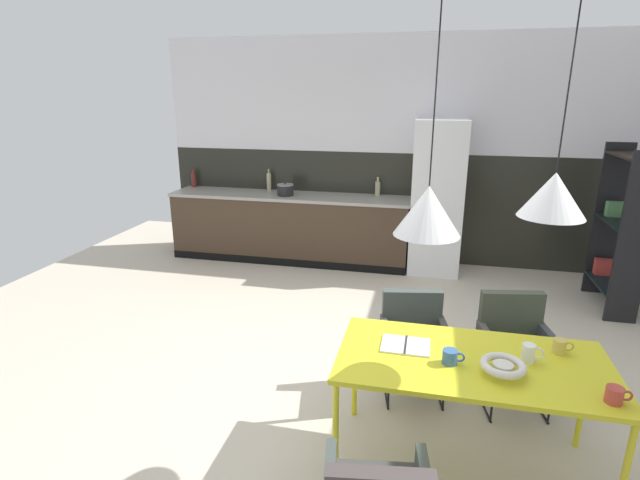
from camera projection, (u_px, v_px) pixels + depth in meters
ground_plane at (345, 393)px, 3.77m from camera, size 8.76×8.76×0.00m
back_wall_splashback_dark at (388, 206)px, 6.64m from camera, size 6.10×0.12×1.46m
back_wall_panel_upper at (393, 95)px, 6.21m from camera, size 6.10×0.12×1.46m
kitchen_counter at (290, 227)px, 6.66m from camera, size 3.23×0.63×0.91m
refrigerator_column at (437, 198)px, 6.10m from camera, size 0.63×0.60×1.92m
dining_table at (472, 367)px, 2.83m from camera, size 1.55×0.79×0.75m
armchair_by_stool at (514, 337)px, 3.54m from camera, size 0.56×0.55×0.83m
armchair_head_of_table at (413, 331)px, 3.69m from camera, size 0.56×0.55×0.78m
fruit_bowl at (503, 366)px, 2.66m from camera, size 0.24×0.24×0.08m
open_book at (406, 345)px, 2.96m from camera, size 0.29×0.22×0.02m
mug_short_terracotta at (529, 353)px, 2.78m from camera, size 0.12×0.07×0.11m
mug_white_ceramic at (615, 395)px, 2.42m from camera, size 0.13×0.09×0.08m
mug_tall_blue at (450, 357)px, 2.77m from camera, size 0.13×0.09×0.08m
mug_dark_espresso at (560, 346)px, 2.88m from camera, size 0.12×0.08×0.09m
cooking_pot at (285, 190)px, 6.45m from camera, size 0.22×0.22×0.17m
bottle_vinegar_dark at (269, 182)px, 6.75m from camera, size 0.06×0.06×0.30m
bottle_oil_tall at (378, 188)px, 6.46m from camera, size 0.07×0.07×0.24m
bottle_spice_small at (194, 179)px, 7.02m from camera, size 0.07×0.07×0.27m
open_shelf_unit at (619, 229)px, 5.08m from camera, size 0.30×0.82×1.72m
pendant_lamp_over_table_near at (428, 211)px, 2.62m from camera, size 0.36×0.36×1.39m
pendant_lamp_over_table_far at (553, 195)px, 2.49m from camera, size 0.34×0.34×1.27m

